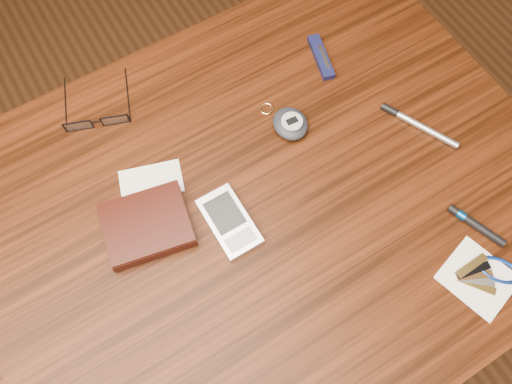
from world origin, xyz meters
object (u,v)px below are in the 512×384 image
(wallet_and_card, at_px, (147,224))
(eyeglasses, at_px, (97,120))
(pocket_knife, at_px, (321,57))
(silver_pen, at_px, (413,122))
(pda_phone, at_px, (229,222))
(desk, at_px, (234,241))
(pedometer, at_px, (290,124))
(notepad_keys, at_px, (488,273))

(wallet_and_card, bearing_deg, eyeglasses, 87.22)
(pocket_knife, height_order, silver_pen, pocket_knife)
(wallet_and_card, distance_m, pda_phone, 0.12)
(desk, relative_size, pedometer, 14.88)
(eyeglasses, height_order, pocket_knife, eyeglasses)
(eyeglasses, relative_size, pocket_knife, 1.48)
(pedometer, bearing_deg, pda_phone, -151.09)
(eyeglasses, xyz_separation_m, silver_pen, (0.43, -0.26, -0.00))
(eyeglasses, bearing_deg, silver_pen, -31.48)
(silver_pen, bearing_deg, wallet_and_card, 171.87)
(notepad_keys, xyz_separation_m, pocket_knife, (0.01, 0.43, 0.00))
(wallet_and_card, height_order, notepad_keys, wallet_and_card)
(desk, height_order, silver_pen, silver_pen)
(desk, distance_m, pedometer, 0.21)
(wallet_and_card, distance_m, pocket_knife, 0.40)
(pda_phone, xyz_separation_m, notepad_keys, (0.27, -0.25, -0.00))
(pda_phone, bearing_deg, desk, 35.07)
(notepad_keys, bearing_deg, pda_phone, 136.96)
(pda_phone, height_order, pedometer, pedometer)
(silver_pen, bearing_deg, eyeglasses, 148.52)
(pda_phone, bearing_deg, eyeglasses, 110.06)
(pda_phone, xyz_separation_m, silver_pen, (0.34, -0.01, -0.00))
(notepad_keys, xyz_separation_m, silver_pen, (0.06, 0.25, 0.00))
(desk, bearing_deg, pedometer, 28.70)
(eyeglasses, relative_size, silver_pen, 1.07)
(pocket_knife, bearing_deg, silver_pen, -73.67)
(pedometer, relative_size, silver_pen, 0.53)
(wallet_and_card, bearing_deg, pocket_knife, 17.23)
(pocket_knife, bearing_deg, pedometer, -144.00)
(wallet_and_card, relative_size, notepad_keys, 1.41)
(eyeglasses, bearing_deg, desk, -68.64)
(desk, height_order, pda_phone, pda_phone)
(wallet_and_card, relative_size, eyeglasses, 1.24)
(pda_phone, bearing_deg, pocket_knife, 32.00)
(notepad_keys, distance_m, silver_pen, 0.26)
(silver_pen, bearing_deg, desk, 178.31)
(desk, bearing_deg, pda_phone, -144.93)
(wallet_and_card, height_order, silver_pen, wallet_and_card)
(wallet_and_card, xyz_separation_m, notepad_keys, (0.37, -0.31, -0.01))
(pedometer, bearing_deg, wallet_and_card, -172.70)
(desk, relative_size, notepad_keys, 8.41)
(notepad_keys, relative_size, pocket_knife, 1.30)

